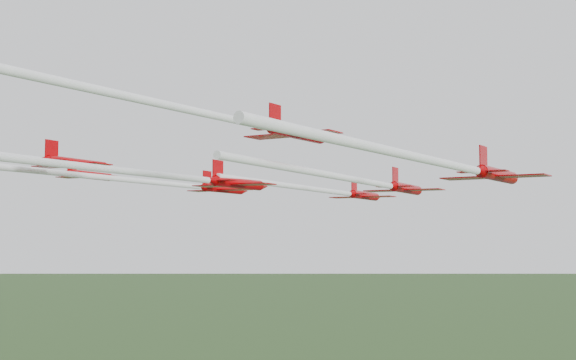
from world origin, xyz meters
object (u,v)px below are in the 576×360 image
Objects in this scene: jet_row2_left at (171,184)px; jet_row3_right at (462,167)px; jet_lead at (339,192)px; jet_row3_left at (12,167)px; jet_row4_right at (221,117)px; jet_row3_mid at (124,171)px; jet_row2_right at (376,183)px.

jet_row2_left is 1.07× the size of jet_row3_right.
jet_lead is 42.23m from jet_row3_right.
jet_row3_left is 1.13× the size of jet_row4_right.
jet_row2_left is at bearing 63.68° from jet_row3_left.
jet_lead is 44.67m from jet_row3_mid.
jet_row4_right reaches higher than jet_lead.
jet_row3_left is 1.07× the size of jet_row3_right.
jet_row2_left is at bearing 173.96° from jet_row2_right.
jet_row3_mid is at bearing -152.47° from jet_row3_right.
jet_row4_right reaches higher than jet_row3_left.
jet_row4_right is (19.67, -49.79, 2.22)m from jet_lead.
jet_row2_left is 1.08× the size of jet_row2_right.
jet_row3_mid is at bearing -119.13° from jet_row2_right.
jet_row4_right reaches higher than jet_row3_mid.
jet_row2_right is 28.28m from jet_row3_mid.
jet_lead reaches higher than jet_row3_mid.
jet_row2_left reaches higher than jet_row3_right.
jet_row3_left is at bearing 160.06° from jet_row3_mid.
jet_row2_left is 0.78× the size of jet_row3_mid.
jet_row3_left is at bearing 160.46° from jet_row4_right.
jet_row3_mid is (4.73, -44.42, -0.49)m from jet_lead.
jet_row3_right is at bearing -19.35° from jet_row2_left.
jet_row3_left reaches higher than jet_row2_left.
jet_row3_left is at bearing -173.56° from jet_row3_right.
jet_row4_right reaches higher than jet_row2_left.
jet_row2_right is at bearing -3.02° from jet_row2_left.
jet_row3_mid is 16.11m from jet_row4_right.
jet_row3_mid is (24.21, -6.68, -2.07)m from jet_row3_left.
jet_row2_left is 28.34m from jet_row2_right.
jet_row3_mid is at bearing -59.49° from jet_row2_left.
jet_row2_right is at bearing -57.28° from jet_lead.
jet_row2_right is 0.93× the size of jet_row3_left.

